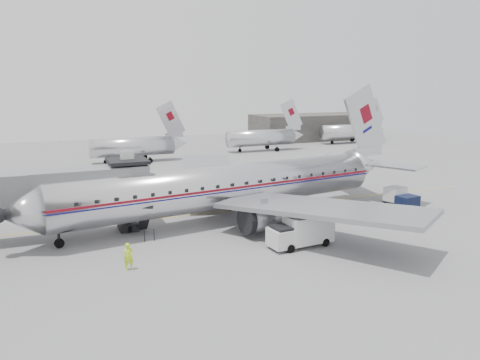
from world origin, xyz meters
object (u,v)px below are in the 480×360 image
(airliner, at_px, (234,186))
(service_van, at_px, (301,230))
(baggage_cart_navy, at_px, (407,203))
(baggage_cart_white, at_px, (395,195))
(ramp_worker, at_px, (129,257))

(airliner, bearing_deg, service_van, -86.16)
(airliner, distance_m, service_van, 9.89)
(baggage_cart_navy, distance_m, baggage_cart_white, 3.87)
(airliner, height_order, baggage_cart_white, airliner)
(airliner, xyz_separation_m, baggage_cart_white, (18.81, -1.12, -2.32))
(service_van, height_order, ramp_worker, service_van)
(baggage_cart_white, xyz_separation_m, ramp_worker, (-30.46, -8.00, 0.02))
(service_van, xyz_separation_m, ramp_worker, (-13.70, 0.35, -0.34))
(baggage_cart_navy, bearing_deg, ramp_worker, -178.20)
(airliner, relative_size, baggage_cart_navy, 17.16)
(baggage_cart_navy, bearing_deg, baggage_cart_white, 60.03)
(service_van, bearing_deg, baggage_cart_white, 22.18)
(baggage_cart_white, distance_m, ramp_worker, 31.49)
(airliner, distance_m, baggage_cart_white, 18.99)
(service_van, height_order, baggage_cart_white, service_van)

